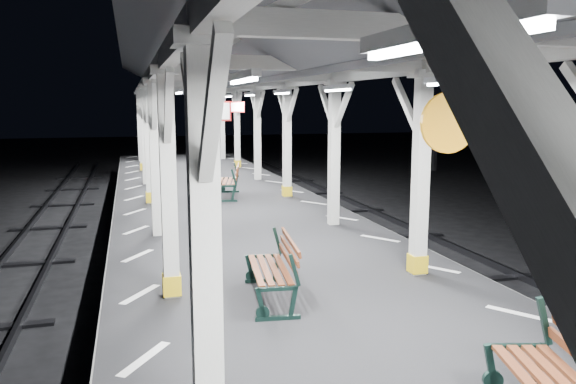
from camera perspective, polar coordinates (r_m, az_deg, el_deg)
name	(u,v)px	position (r m, az deg, el deg)	size (l,w,h in m)	color
platform	(349,373)	(7.35, 6.27, -17.77)	(6.00, 50.00, 1.00)	black
hazard_stripes_left	(145,359)	(6.68, -14.37, -16.08)	(1.00, 48.00, 0.01)	silver
hazard_stripes_right	(520,314)	(8.32, 22.50, -11.37)	(1.00, 48.00, 0.01)	silver
canopy	(356,36)	(6.59, 6.95, 15.50)	(5.40, 49.00, 4.65)	silver
bench_mid	(277,267)	(8.12, -1.17, -7.64)	(0.81, 1.72, 0.90)	black
bench_far	(231,180)	(16.91, -5.83, 1.20)	(1.02, 1.87, 0.96)	black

